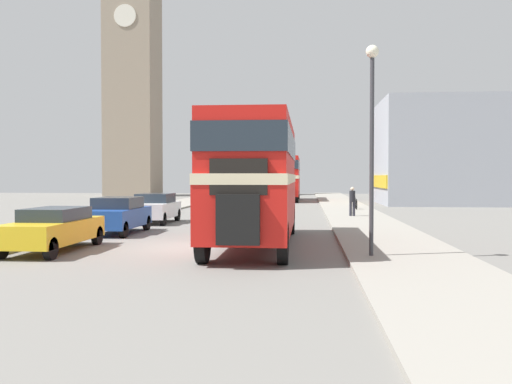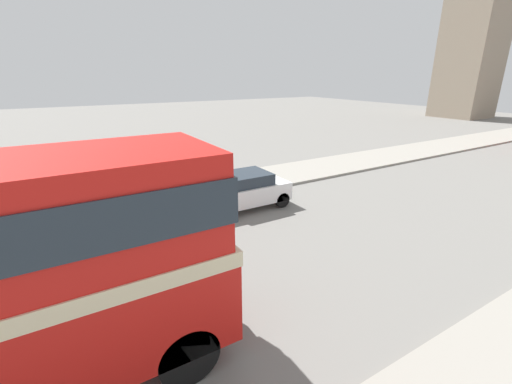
# 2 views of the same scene
# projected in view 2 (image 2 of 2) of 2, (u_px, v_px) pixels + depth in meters

# --- Properties ---
(car_parked_mid) EXTENTS (1.79, 4.04, 1.48)m
(car_parked_mid) POSITION_uv_depth(u_px,v_px,m) (101.00, 215.00, 11.52)
(car_parked_mid) COLOR #1E479E
(car_parked_mid) RESTS_ON ground_plane
(car_parked_far) EXTENTS (1.81, 3.94, 1.48)m
(car_parked_far) POSITION_uv_depth(u_px,v_px,m) (241.00, 190.00, 14.03)
(car_parked_far) COLOR white
(car_parked_far) RESTS_ON ground_plane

